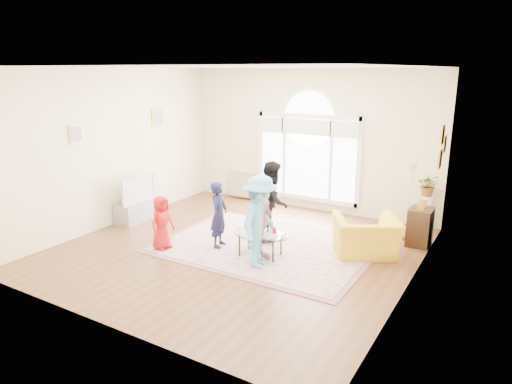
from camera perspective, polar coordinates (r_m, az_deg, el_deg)
The scene contains 18 objects.
ground at distance 8.36m, azimuth -2.33°, elevation -7.14°, with size 6.00×6.00×0.00m, color brown.
room_shell at distance 10.35m, azimuth 6.25°, elevation 6.14°, with size 6.00×6.00×6.00m.
area_rug at distance 8.45m, azimuth 1.24°, elevation -6.80°, with size 3.60×2.60×0.02m, color beige.
rug_border at distance 8.45m, azimuth 1.24°, elevation -6.83°, with size 3.80×2.80×0.01m, color #935C6A.
tv_console at distance 10.17m, azimuth -14.51°, elevation -2.27°, with size 0.45×1.00×0.42m, color gray.
television at distance 10.03m, azimuth -14.66°, elevation 0.45°, with size 0.17×1.01×0.58m.
coffee_table at distance 7.90m, azimuth 0.55°, elevation -5.37°, with size 1.05×0.73×0.54m.
armchair at distance 8.20m, azimuth 13.57°, elevation -5.44°, with size 1.06×0.93×0.69m, color yellow.
side_cabinet at distance 8.96m, azimuth 19.81°, elevation -4.12°, with size 0.40×0.50×0.70m, color black.
floor_lamp at distance 8.92m, azimuth 18.90°, elevation 2.11°, with size 0.25×0.25×1.51m.
plant_pedestal at distance 9.86m, azimuth 20.45°, elevation -2.45°, with size 0.20×0.20×0.70m, color white.
potted_plant at distance 9.72m, azimuth 20.76°, elevation 0.81°, with size 0.41×0.36×0.46m, color #33722D.
leaning_picture at distance 11.58m, azimuth -1.93°, elevation -0.76°, with size 0.80×0.05×0.62m, color tan.
child_red at distance 8.34m, azimuth -11.69°, elevation -3.75°, with size 0.48×0.31×0.98m, color red.
child_navy at distance 8.27m, azimuth -4.66°, elevation -2.83°, with size 0.44×0.29×1.21m, color #171B3C.
child_black at distance 8.58m, azimuth 2.12°, elevation -1.08°, with size 0.73×0.57×1.51m, color black.
child_pink at distance 7.59m, azimuth 0.33°, elevation -3.51°, with size 0.84×0.35×1.44m, color #EAA4B8.
child_blue at distance 7.36m, azimuth 0.50°, elevation -3.74°, with size 0.99×0.57×1.53m, color #62B5EE.
Camera 1 is at (4.24, -6.47, 3.16)m, focal length 32.00 mm.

